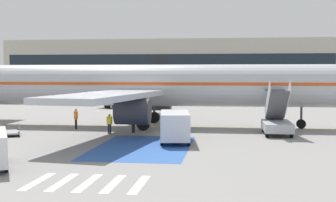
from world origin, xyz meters
name	(u,v)px	position (x,y,z in m)	size (l,w,h in m)	color
ground_plane	(164,126)	(0.00, 0.00, 0.00)	(600.00, 600.00, 0.00)	gray
apron_leadline_yellow	(167,127)	(0.33, -0.55, 0.00)	(0.20, 78.93, 0.01)	gold
apron_stand_patch_blue	(143,147)	(0.33, -12.76, 0.00)	(6.35, 11.08, 0.01)	#2856A8
apron_walkway_bar_0	(38,181)	(-2.67, -23.19, 0.00)	(0.44, 3.60, 0.01)	silver
apron_walkway_bar_1	(63,182)	(-1.47, -23.19, 0.00)	(0.44, 3.60, 0.01)	silver
apron_walkway_bar_2	(88,183)	(-0.27, -23.19, 0.00)	(0.44, 3.60, 0.01)	silver
apron_walkway_bar_3	(114,184)	(0.93, -23.19, 0.00)	(0.44, 3.60, 0.01)	silver
apron_walkway_bar_4	(140,184)	(2.13, -23.19, 0.00)	(0.44, 3.60, 0.01)	silver
airliner	(160,85)	(-0.33, -0.55, 3.85)	(44.98, 33.53, 11.66)	#B7BCC4
boarding_stairs_forward	(277,122)	(9.97, -4.97, 1.05)	(2.23, 5.24, 4.45)	#ADB2BA
fuel_tanker	(134,97)	(-7.20, 20.85, 1.66)	(10.55, 4.01, 3.30)	#38383D
service_van_0	(175,124)	(2.21, -10.15, 1.30)	(2.68, 5.39, 2.18)	silver
baggage_cart	(10,132)	(-11.33, -8.35, 0.26)	(2.51, 3.00, 0.87)	gray
ground_crew_0	(133,122)	(-1.82, -5.46, 0.92)	(0.44, 0.48, 1.61)	#191E38
ground_crew_1	(76,117)	(-7.43, -3.58, 1.07)	(0.45, 0.48, 1.84)	black
ground_crew_2	(109,122)	(-3.72, -6.07, 0.93)	(0.47, 0.31, 1.62)	#191E38
terminal_building	(169,67)	(-8.39, 68.00, 6.40)	(77.92, 12.10, 12.81)	#B2AD9E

